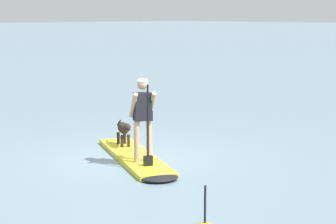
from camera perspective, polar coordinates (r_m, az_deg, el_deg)
ground_plane at (r=12.56m, az=-3.30°, el=-4.57°), size 400.00×400.00×0.00m
paddleboard at (r=12.33m, az=-3.01°, el=-4.59°), size 3.72×2.25×0.10m
person_paddler at (r=11.70m, az=-2.45°, el=-0.16°), size 0.68×0.60×1.70m
dog at (r=13.27m, az=-4.32°, el=-1.68°), size 0.96×0.50×0.57m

